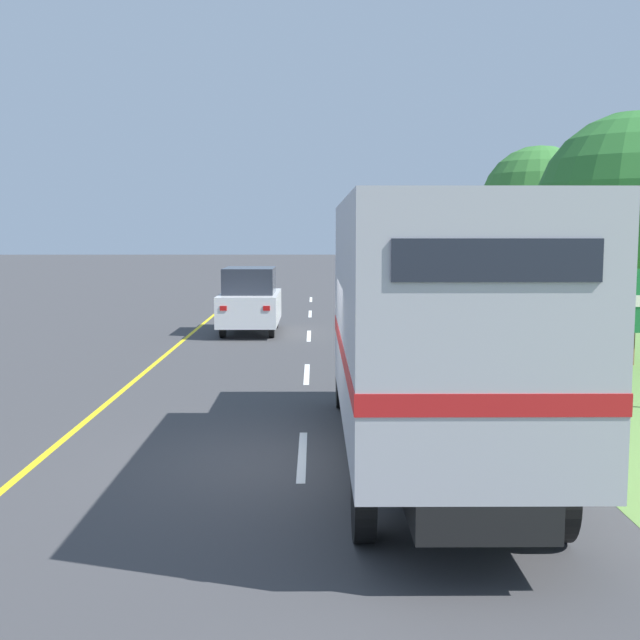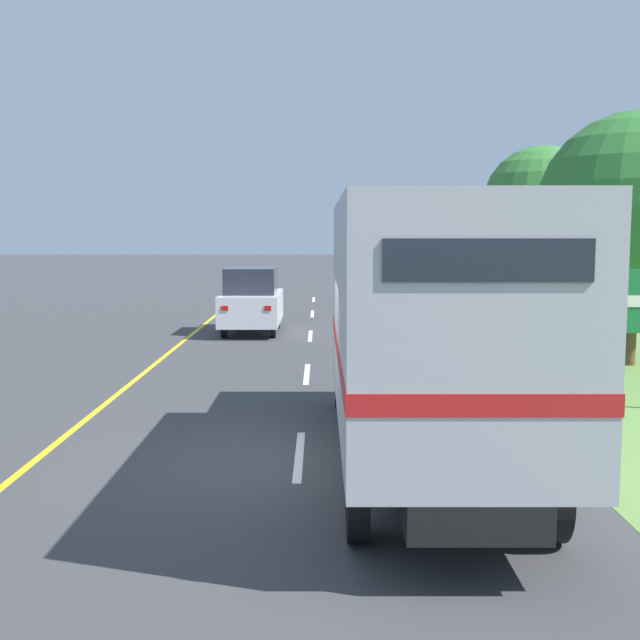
% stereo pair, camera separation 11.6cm
% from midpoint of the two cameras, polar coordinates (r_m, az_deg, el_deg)
% --- Properties ---
extents(ground_plane, '(200.00, 200.00, 0.00)m').
position_cam_midpoint_polar(ground_plane, '(11.30, -1.24, -10.12)').
color(ground_plane, '#3D3D3F').
extents(edge_line_yellow, '(0.12, 48.28, 0.01)m').
position_cam_midpoint_polar(edge_line_yellow, '(19.80, -11.50, -3.09)').
color(edge_line_yellow, yellow).
rests_on(edge_line_yellow, ground).
extents(centre_dash_near, '(0.12, 2.60, 0.01)m').
position_cam_midpoint_polar(centre_dash_near, '(11.65, -1.20, -9.58)').
color(centre_dash_near, white).
rests_on(centre_dash_near, ground).
extents(centre_dash_mid_a, '(0.12, 2.60, 0.01)m').
position_cam_midpoint_polar(centre_dash_mid_a, '(18.09, -0.77, -3.84)').
color(centre_dash_mid_a, white).
rests_on(centre_dash_mid_a, ground).
extents(centre_dash_mid_b, '(0.12, 2.60, 0.01)m').
position_cam_midpoint_polar(centre_dash_mid_b, '(24.62, -0.56, -1.13)').
color(centre_dash_mid_b, white).
rests_on(centre_dash_mid_b, ground).
extents(centre_dash_far, '(0.12, 2.60, 0.01)m').
position_cam_midpoint_polar(centre_dash_far, '(31.17, -0.45, 0.44)').
color(centre_dash_far, white).
rests_on(centre_dash_far, ground).
extents(centre_dash_farthest, '(0.12, 2.60, 0.01)m').
position_cam_midpoint_polar(centre_dash_farthest, '(37.74, -0.37, 1.47)').
color(centre_dash_farthest, white).
rests_on(centre_dash_farthest, ground).
extents(horse_trailer_truck, '(2.35, 8.50, 3.57)m').
position_cam_midpoint_polar(horse_trailer_truck, '(10.71, 7.74, -0.18)').
color(horse_trailer_truck, black).
rests_on(horse_trailer_truck, ground).
extents(lead_car_white, '(1.80, 3.90, 2.07)m').
position_cam_midpoint_polar(lead_car_white, '(25.34, -4.76, 1.39)').
color(lead_car_white, black).
rests_on(lead_car_white, ground).
extents(highway_sign, '(1.87, 0.09, 2.87)m').
position_cam_midpoint_polar(highway_sign, '(15.33, 21.21, 0.87)').
color(highway_sign, '#9E9EA3').
rests_on(highway_sign, ground).
extents(roadside_tree_near, '(4.57, 4.57, 6.00)m').
position_cam_midpoint_polar(roadside_tree_near, '(20.45, 21.66, 7.32)').
color(roadside_tree_near, brown).
rests_on(roadside_tree_near, ground).
extents(roadside_tree_mid, '(3.99, 3.99, 6.14)m').
position_cam_midpoint_polar(roadside_tree_mid, '(29.00, 15.55, 7.94)').
color(roadside_tree_mid, brown).
rests_on(roadside_tree_mid, ground).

